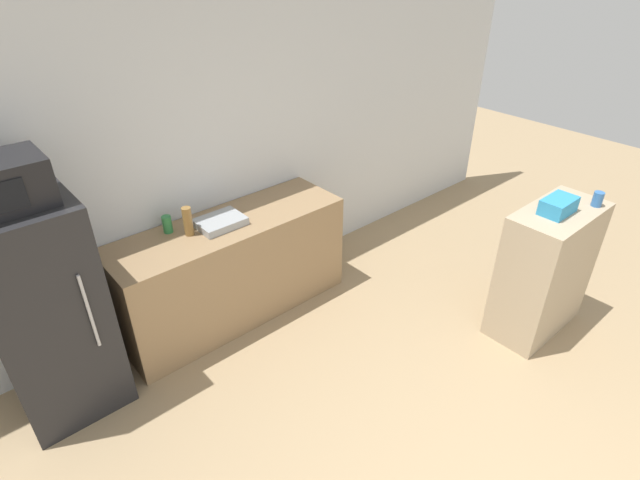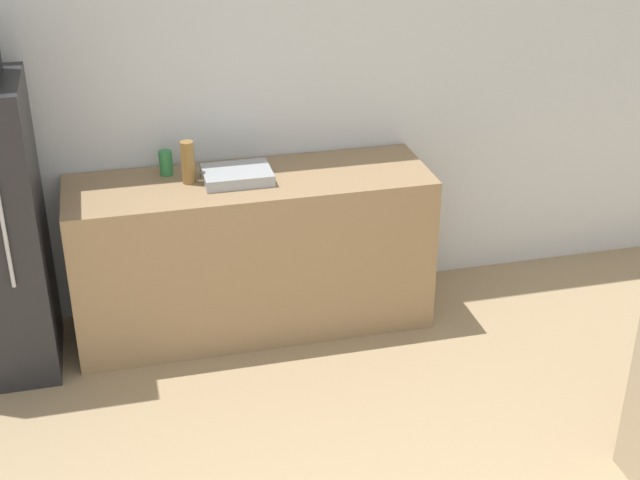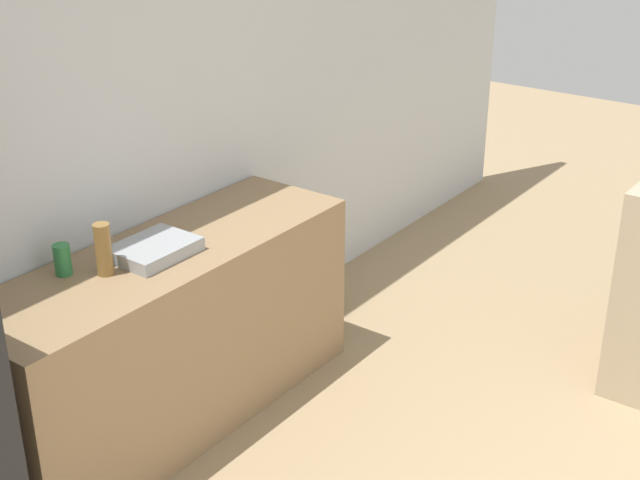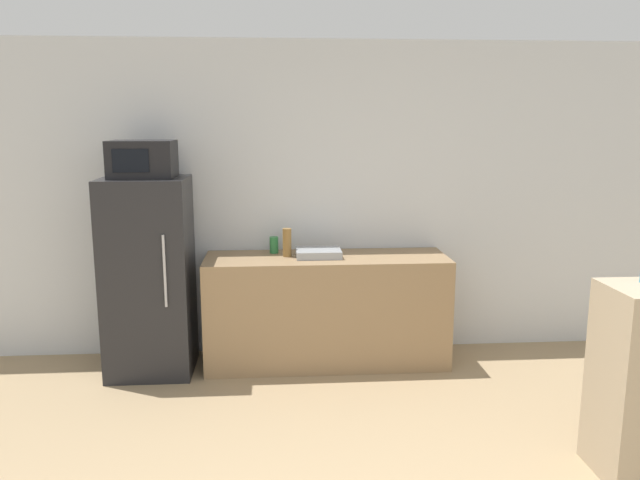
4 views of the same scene
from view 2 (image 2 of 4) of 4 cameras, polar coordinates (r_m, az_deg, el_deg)
The scene contains 5 objects.
wall_back at distance 4.89m, azimuth -7.29°, elevation 9.71°, with size 8.00×0.06×2.60m, color silver.
counter at distance 4.92m, azimuth -4.36°, elevation -0.84°, with size 1.94×0.61×0.89m, color #937551.
sink_basin at distance 4.71m, azimuth -5.33°, elevation 4.16°, with size 0.36×0.27×0.06m, color #9EA3A8.
bottle_tall at distance 4.68m, azimuth -8.45°, elevation 4.93°, with size 0.07×0.07×0.23m, color olive.
bottle_short at distance 4.82m, azimuth -9.84°, elevation 4.89°, with size 0.07×0.07×0.13m, color #2D7F42.
Camera 2 is at (-0.52, -1.32, 2.72)m, focal length 50.00 mm.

